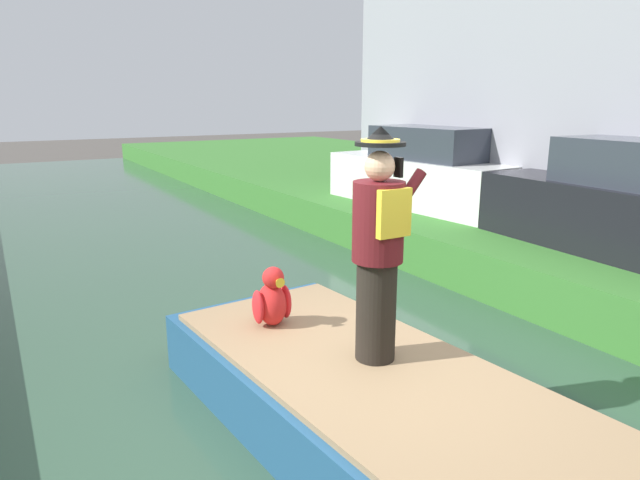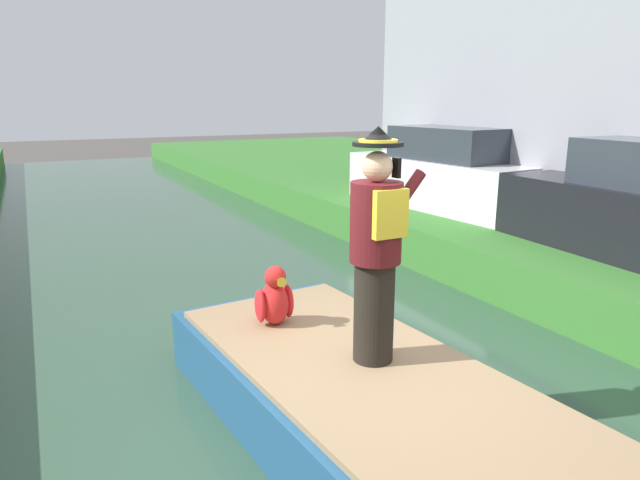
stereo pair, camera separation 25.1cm
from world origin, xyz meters
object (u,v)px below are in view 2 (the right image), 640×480
(boat, at_px, (367,404))
(parrot_plush, at_px, (274,299))
(person_pirate, at_px, (376,249))
(parked_car_white, at_px, (448,173))

(boat, relative_size, parrot_plush, 7.59)
(person_pirate, relative_size, parked_car_white, 0.45)
(boat, distance_m, person_pirate, 1.25)
(parrot_plush, bearing_deg, person_pirate, -68.17)
(boat, bearing_deg, person_pirate, 43.33)
(parrot_plush, distance_m, parked_car_white, 6.46)
(boat, xyz_separation_m, person_pirate, (0.13, 0.12, 1.23))
(person_pirate, height_order, parrot_plush, person_pirate)
(boat, distance_m, parked_car_white, 7.06)
(boat, xyz_separation_m, parrot_plush, (-0.29, 1.17, 0.55))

